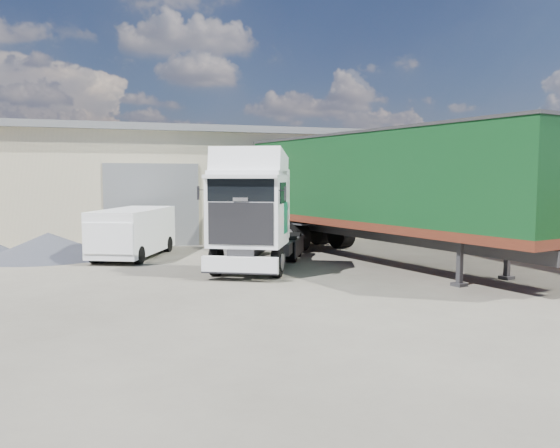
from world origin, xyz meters
name	(u,v)px	position (x,y,z in m)	size (l,w,h in m)	color
ground	(261,289)	(0.00, 0.00, 0.00)	(120.00, 120.00, 0.00)	#2A2822
warehouse	(62,184)	(-6.00, 16.00, 2.66)	(30.60, 12.60, 5.42)	#C4B997
brick_boundary_wall	(476,217)	(11.50, 6.00, 1.25)	(0.35, 26.00, 2.50)	maroon
tractor_unit	(254,220)	(0.60, 2.90, 1.66)	(4.63, 6.12, 3.94)	black
box_trailer	(381,184)	(5.36, 3.29, 2.79)	(5.97, 14.05, 4.57)	#2D2D30
panel_van	(131,233)	(-3.03, 6.98, 0.94)	(3.52, 4.81, 1.83)	black
gravel_heap	(46,247)	(-6.06, 7.77, 0.45)	(5.82, 5.17, 0.97)	#20242B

